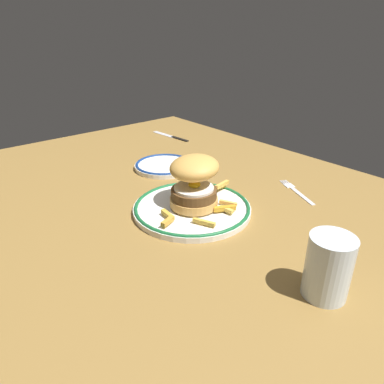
# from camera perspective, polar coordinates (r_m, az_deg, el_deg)

# --- Properties ---
(ground_plane) EXTENTS (1.34, 0.94, 0.04)m
(ground_plane) POSITION_cam_1_polar(r_m,az_deg,el_deg) (0.83, -0.59, -2.20)
(ground_plane) COLOR olive
(dinner_plate) EXTENTS (0.26, 0.26, 0.02)m
(dinner_plate) POSITION_cam_1_polar(r_m,az_deg,el_deg) (0.76, -0.00, -2.55)
(dinner_plate) COLOR white
(dinner_plate) RESTS_ON ground_plane
(burger) EXTENTS (0.12, 0.12, 0.11)m
(burger) POSITION_cam_1_polar(r_m,az_deg,el_deg) (0.74, 0.35, 1.85)
(burger) COLOR #D49B4E
(burger) RESTS_ON dinner_plate
(fries_pile) EXTENTS (0.17, 0.23, 0.02)m
(fries_pile) POSITION_cam_1_polar(r_m,az_deg,el_deg) (0.75, 2.38, -1.95)
(fries_pile) COLOR gold
(fries_pile) RESTS_ON dinner_plate
(water_glass) EXTENTS (0.07, 0.07, 0.10)m
(water_glass) POSITION_cam_1_polar(r_m,az_deg,el_deg) (0.56, 21.11, -11.84)
(water_glass) COLOR silver
(water_glass) RESTS_ON ground_plane
(side_plate) EXTENTS (0.17, 0.17, 0.02)m
(side_plate) POSITION_cam_1_polar(r_m,az_deg,el_deg) (1.00, -4.55, 4.33)
(side_plate) COLOR white
(side_plate) RESTS_ON ground_plane
(fork) EXTENTS (0.14, 0.07, 0.00)m
(fork) POSITION_cam_1_polar(r_m,az_deg,el_deg) (0.89, 16.52, 0.20)
(fork) COLOR silver
(fork) RESTS_ON ground_plane
(knife) EXTENTS (0.18, 0.03, 0.01)m
(knife) POSITION_cam_1_polar(r_m,az_deg,el_deg) (1.28, -3.08, 8.96)
(knife) COLOR black
(knife) RESTS_ON ground_plane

